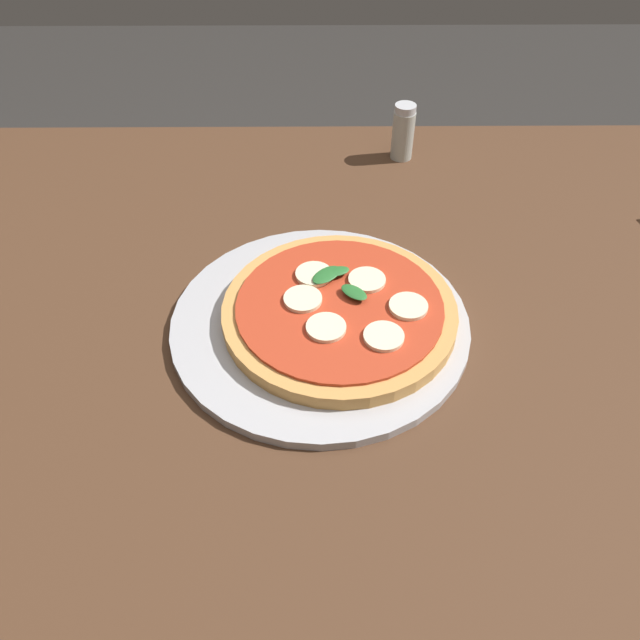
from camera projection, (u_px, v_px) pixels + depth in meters
name	position (u px, v px, depth m)	size (l,w,h in m)	color
ground_plane	(277.00, 562.00, 1.26)	(6.00, 6.00, 0.00)	#2D2B28
dining_table	(254.00, 358.00, 0.82)	(1.48, 0.94, 0.70)	#4C301E
serving_tray	(320.00, 322.00, 0.74)	(0.35, 0.35, 0.01)	#B2B2B7
pizza	(340.00, 310.00, 0.73)	(0.28, 0.28, 0.03)	tan
pepper_shaker	(403.00, 132.00, 0.99)	(0.04, 0.04, 0.09)	#B2B7AD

